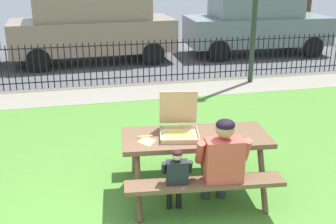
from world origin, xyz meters
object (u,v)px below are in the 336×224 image
Objects in this scene: pizza_slice_on_table at (147,140)px; child_at_table at (176,176)px; pizza_box_open at (179,127)px; parked_car_center at (93,24)px; adult_at_table at (222,161)px; parked_car_right at (256,22)px; picnic_table_foreground at (195,148)px.

pizza_slice_on_table is 0.29× the size of child_at_table.
parked_car_center is at bearing 94.43° from pizza_box_open.
pizza_box_open is at bearing 12.50° from pizza_slice_on_table.
child_at_table is (-0.17, -0.57, -0.35)m from pizza_box_open.
child_at_table is at bearing -87.08° from parked_car_center.
pizza_slice_on_table is 0.93m from adult_at_table.
pizza_box_open is 0.72m from adult_at_table.
parked_car_center is at bearing 92.92° from child_at_table.
parked_car_center reaches higher than adult_at_table.
pizza_box_open is 8.93m from parked_car_right.
picnic_table_foreground is 0.54m from adult_at_table.
picnic_table_foreground is 0.64m from pizza_slice_on_table.
parked_car_center reaches higher than pizza_slice_on_table.
adult_at_table reaches higher than pizza_slice_on_table.
parked_car_center is at bearing 91.30° from pizza_slice_on_table.
picnic_table_foreground is 0.34m from pizza_box_open.
parked_car_right is (4.11, 8.33, 0.35)m from adult_at_table.
parked_car_center is at bearing 96.47° from adult_at_table.
adult_at_table is 0.25× the size of parked_car_center.
picnic_table_foreground is 1.63× the size of adult_at_table.
parked_car_right is at bearing 61.36° from picnic_table_foreground.
pizza_box_open is 0.44m from pizza_slice_on_table.
adult_at_table is at bearing -33.42° from pizza_slice_on_table.
pizza_box_open is 0.69m from child_at_table.
parked_car_right reaches higher than pizza_slice_on_table.
pizza_box_open is at bearing 157.36° from picnic_table_foreground.
picnic_table_foreground is at bearing 53.49° from child_at_table.
picnic_table_foreground is 7.87m from parked_car_center.
child_at_table is (0.25, -0.48, -0.26)m from pizza_slice_on_table.
adult_at_table reaches higher than child_at_table.
child_at_table is 0.19× the size of parked_car_right.
parked_car_center is (-0.60, 7.73, 0.23)m from pizza_box_open.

